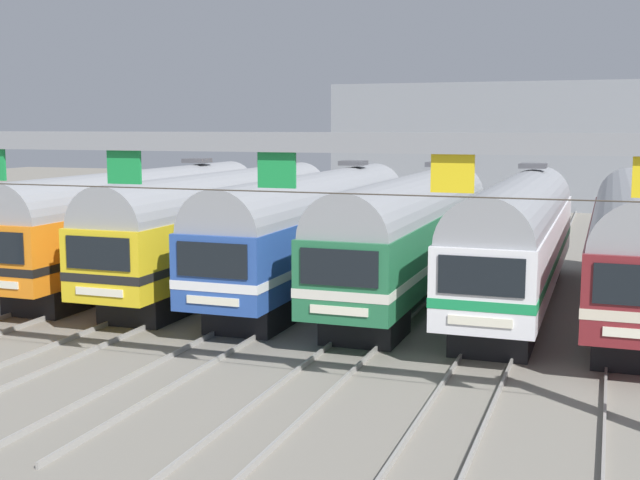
{
  "coord_description": "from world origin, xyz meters",
  "views": [
    {
      "loc": [
        8.98,
        -30.53,
        6.61
      ],
      "look_at": [
        -1.21,
        -1.6,
        2.36
      ],
      "focal_mm": 46.37,
      "sensor_mm": 36.0,
      "label": 1
    }
  ],
  "objects_px": {
    "commuter_train_green": "(413,230)",
    "commuter_train_maroon": "(633,239)",
    "catenary_gantry": "(198,182)",
    "commuter_train_orange": "(142,218)",
    "commuter_train_white": "(518,234)",
    "commuter_train_blue": "(315,226)",
    "commuter_train_yellow": "(226,222)"
  },
  "relations": [
    {
      "from": "commuter_train_green",
      "to": "commuter_train_maroon",
      "type": "distance_m",
      "value": 7.86
    },
    {
      "from": "commuter_train_blue",
      "to": "catenary_gantry",
      "type": "distance_m",
      "value": 13.89
    },
    {
      "from": "commuter_train_white",
      "to": "commuter_train_green",
      "type": "bearing_deg",
      "value": 180.0
    },
    {
      "from": "commuter_train_green",
      "to": "commuter_train_blue",
      "type": "bearing_deg",
      "value": 180.0
    },
    {
      "from": "catenary_gantry",
      "to": "commuter_train_white",
      "type": "bearing_deg",
      "value": 66.42
    },
    {
      "from": "commuter_train_yellow",
      "to": "commuter_train_orange",
      "type": "bearing_deg",
      "value": 180.0
    },
    {
      "from": "commuter_train_orange",
      "to": "commuter_train_white",
      "type": "relative_size",
      "value": 1.0
    },
    {
      "from": "commuter_train_yellow",
      "to": "commuter_train_maroon",
      "type": "bearing_deg",
      "value": -0.02
    },
    {
      "from": "commuter_train_white",
      "to": "commuter_train_orange",
      "type": "bearing_deg",
      "value": 180.0
    },
    {
      "from": "commuter_train_green",
      "to": "catenary_gantry",
      "type": "bearing_deg",
      "value": -98.28
    },
    {
      "from": "commuter_train_blue",
      "to": "commuter_train_green",
      "type": "height_order",
      "value": "same"
    },
    {
      "from": "commuter_train_blue",
      "to": "commuter_train_maroon",
      "type": "height_order",
      "value": "commuter_train_blue"
    },
    {
      "from": "commuter_train_orange",
      "to": "commuter_train_green",
      "type": "bearing_deg",
      "value": 0.0
    },
    {
      "from": "commuter_train_yellow",
      "to": "commuter_train_white",
      "type": "xyz_separation_m",
      "value": [
        11.78,
        0.0,
        0.0
      ]
    },
    {
      "from": "commuter_train_yellow",
      "to": "commuter_train_green",
      "type": "bearing_deg",
      "value": 0.0
    },
    {
      "from": "catenary_gantry",
      "to": "commuter_train_maroon",
      "type": "bearing_deg",
      "value": 53.96
    },
    {
      "from": "commuter_train_orange",
      "to": "commuter_train_white",
      "type": "height_order",
      "value": "same"
    },
    {
      "from": "catenary_gantry",
      "to": "commuter_train_blue",
      "type": "bearing_deg",
      "value": 98.28
    },
    {
      "from": "commuter_train_green",
      "to": "commuter_train_maroon",
      "type": "xyz_separation_m",
      "value": [
        7.86,
        -0.0,
        -0.0
      ]
    },
    {
      "from": "commuter_train_yellow",
      "to": "commuter_train_blue",
      "type": "xyz_separation_m",
      "value": [
        3.93,
        0.0,
        0.0
      ]
    },
    {
      "from": "commuter_train_yellow",
      "to": "catenary_gantry",
      "type": "distance_m",
      "value": 14.96
    },
    {
      "from": "commuter_train_orange",
      "to": "commuter_train_maroon",
      "type": "xyz_separation_m",
      "value": [
        19.64,
        -0.0,
        -0.0
      ]
    },
    {
      "from": "commuter_train_blue",
      "to": "commuter_train_white",
      "type": "height_order",
      "value": "same"
    },
    {
      "from": "commuter_train_white",
      "to": "commuter_train_maroon",
      "type": "xyz_separation_m",
      "value": [
        3.93,
        -0.0,
        -0.0
      ]
    },
    {
      "from": "commuter_train_orange",
      "to": "commuter_train_maroon",
      "type": "height_order",
      "value": "commuter_train_orange"
    },
    {
      "from": "commuter_train_orange",
      "to": "commuter_train_white",
      "type": "bearing_deg",
      "value": 0.0
    },
    {
      "from": "commuter_train_orange",
      "to": "commuter_train_blue",
      "type": "xyz_separation_m",
      "value": [
        7.86,
        0.0,
        0.0
      ]
    },
    {
      "from": "commuter_train_orange",
      "to": "commuter_train_maroon",
      "type": "relative_size",
      "value": 1.0
    },
    {
      "from": "commuter_train_orange",
      "to": "commuter_train_green",
      "type": "relative_size",
      "value": 1.0
    },
    {
      "from": "commuter_train_yellow",
      "to": "commuter_train_green",
      "type": "relative_size",
      "value": 1.0
    },
    {
      "from": "commuter_train_yellow",
      "to": "commuter_train_green",
      "type": "xyz_separation_m",
      "value": [
        7.86,
        0.0,
        0.0
      ]
    },
    {
      "from": "commuter_train_blue",
      "to": "commuter_train_orange",
      "type": "bearing_deg",
      "value": 180.0
    }
  ]
}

